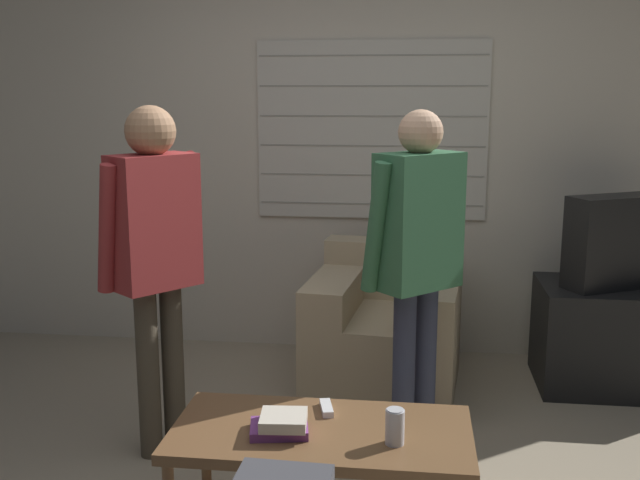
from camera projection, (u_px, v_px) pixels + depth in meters
wall_back at (355, 149)px, 4.62m from camera, size 5.20×0.08×2.55m
armchair_beige at (386, 329)px, 4.18m from camera, size 0.88×0.93×0.77m
coffee_table at (321, 440)px, 2.67m from camera, size 1.07×0.53×0.45m
tv_stand at (614, 336)px, 4.16m from camera, size 0.83×0.57×0.58m
tv at (621, 241)px, 4.06m from camera, size 0.65×0.48×0.50m
person_left_standing at (154, 240)px, 3.28m from camera, size 0.52×0.74×1.58m
person_right_standing at (416, 246)px, 3.25m from camera, size 0.46×0.73×1.56m
book_stack at (281, 424)px, 2.62m from camera, size 0.23×0.18×0.07m
soda_can at (395, 427)px, 2.54m from camera, size 0.07×0.07×0.13m
spare_remote at (326, 408)px, 2.81m from camera, size 0.07×0.14×0.02m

